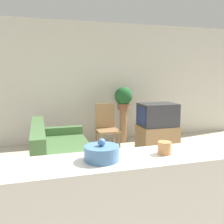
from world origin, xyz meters
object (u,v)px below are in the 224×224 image
Objects in this scene: couch at (59,155)px; potted_plant at (124,97)px; television at (157,115)px; decorative_bowl at (102,153)px; wooden_chair at (107,125)px.

potted_plant is (1.56, 1.36, 0.76)m from couch.
decorative_bowl is (-1.86, -2.85, 0.27)m from television.
potted_plant is (-0.43, 0.83, 0.28)m from television.
television is at bearing 14.89° from couch.
wooden_chair is 3.87× the size of decorative_bowl.
couch is 1.39m from wooden_chair.
television is 0.76× the size of wooden_chair.
couch is 3.48× the size of potted_plant.
couch is at bearing -138.87° from wooden_chair.
potted_plant is at bearing 40.95° from wooden_chair.
television is at bearing -62.46° from potted_plant.
decorative_bowl is (-1.43, -3.68, -0.01)m from potted_plant.
decorative_bowl is (-0.91, -3.22, 0.51)m from wooden_chair.
couch is 2.45× the size of television.
couch is 1.86× the size of wooden_chair.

